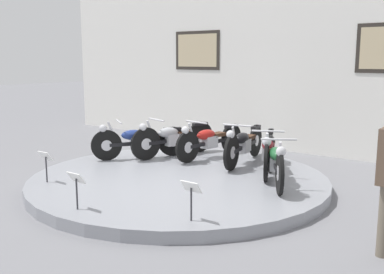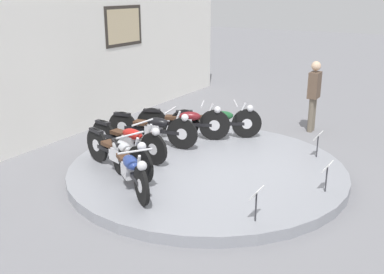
% 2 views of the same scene
% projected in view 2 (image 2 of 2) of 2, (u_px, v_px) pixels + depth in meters
% --- Properties ---
extents(ground_plane, '(60.00, 60.00, 0.00)m').
position_uv_depth(ground_plane, '(207.00, 174.00, 8.32)').
color(ground_plane, slate).
extents(display_platform, '(5.05, 5.05, 0.18)m').
position_uv_depth(display_platform, '(207.00, 170.00, 8.29)').
color(display_platform, gray).
rests_on(display_platform, ground_plane).
extents(back_wall, '(14.00, 0.22, 4.30)m').
position_uv_depth(back_wall, '(48.00, 44.00, 9.56)').
color(back_wall, white).
rests_on(back_wall, ground_plane).
extents(motorcycle_blue, '(1.16, 1.64, 0.78)m').
position_uv_depth(motorcycle_blue, '(129.00, 167.00, 7.20)').
color(motorcycle_blue, black).
rests_on(motorcycle_blue, display_platform).
extents(motorcycle_silver, '(0.69, 1.94, 0.80)m').
position_uv_depth(motorcycle_silver, '(119.00, 152.00, 7.82)').
color(motorcycle_silver, black).
rests_on(motorcycle_silver, display_platform).
extents(motorcycle_red, '(0.54, 1.96, 0.78)m').
position_uv_depth(motorcycle_red, '(129.00, 139.00, 8.55)').
color(motorcycle_red, black).
rests_on(motorcycle_red, display_platform).
extents(motorcycle_black, '(0.55, 1.98, 0.80)m').
position_uv_depth(motorcycle_black, '(153.00, 127.00, 9.19)').
color(motorcycle_black, black).
rests_on(motorcycle_black, display_platform).
extents(motorcycle_maroon, '(0.88, 1.86, 0.81)m').
position_uv_depth(motorcycle_maroon, '(185.00, 121.00, 9.60)').
color(motorcycle_maroon, black).
rests_on(motorcycle_maroon, display_platform).
extents(motorcycle_green, '(1.13, 1.70, 0.80)m').
position_uv_depth(motorcycle_green, '(218.00, 121.00, 9.66)').
color(motorcycle_green, black).
rests_on(motorcycle_green, display_platform).
extents(info_placard_front_left, '(0.26, 0.11, 0.51)m').
position_uv_depth(info_placard_front_left, '(256.00, 197.00, 6.16)').
color(info_placard_front_left, '#333338').
rests_on(info_placard_front_left, display_platform).
extents(info_placard_front_centre, '(0.26, 0.11, 0.51)m').
position_uv_depth(info_placard_front_centre, '(327.00, 170.00, 7.08)').
color(info_placard_front_centre, '#333338').
rests_on(info_placard_front_centre, display_platform).
extents(info_placard_front_right, '(0.26, 0.11, 0.51)m').
position_uv_depth(info_placard_front_right, '(318.00, 139.00, 8.55)').
color(info_placard_front_right, '#333338').
rests_on(info_placard_front_right, display_platform).
extents(visitor_standing, '(0.36, 0.22, 1.68)m').
position_uv_depth(visitor_standing, '(314.00, 92.00, 10.55)').
color(visitor_standing, '#6B6051').
rests_on(visitor_standing, ground_plane).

